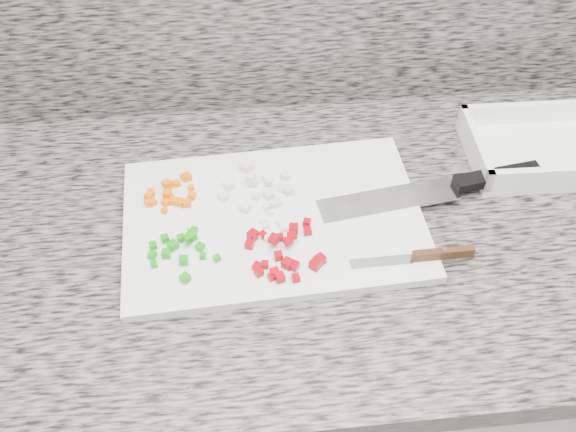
# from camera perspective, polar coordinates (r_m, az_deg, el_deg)

# --- Properties ---
(cabinet) EXTENTS (3.92, 0.62, 0.86)m
(cabinet) POSITION_cam_1_polar(r_m,az_deg,el_deg) (1.36, 3.38, -13.85)
(cabinet) COLOR white
(cabinet) RESTS_ON ground
(countertop) EXTENTS (3.96, 0.64, 0.04)m
(countertop) POSITION_cam_1_polar(r_m,az_deg,el_deg) (0.99, 4.52, -1.38)
(countertop) COLOR slate
(countertop) RESTS_ON cabinet
(cutting_board) EXTENTS (0.46, 0.32, 0.01)m
(cutting_board) POSITION_cam_1_polar(r_m,az_deg,el_deg) (0.97, -1.30, -0.31)
(cutting_board) COLOR white
(cutting_board) RESTS_ON countertop
(carrot_pile) EXTENTS (0.08, 0.08, 0.02)m
(carrot_pile) POSITION_cam_1_polar(r_m,az_deg,el_deg) (1.00, -10.31, 2.04)
(carrot_pile) COLOR orange
(carrot_pile) RESTS_ON cutting_board
(onion_pile) EXTENTS (0.12, 0.11, 0.02)m
(onion_pile) POSITION_cam_1_polar(r_m,az_deg,el_deg) (1.00, -2.85, 2.95)
(onion_pile) COLOR silver
(onion_pile) RESTS_ON cutting_board
(green_pepper_pile) EXTENTS (0.10, 0.10, 0.02)m
(green_pepper_pile) POSITION_cam_1_polar(r_m,az_deg,el_deg) (0.92, -9.51, -2.82)
(green_pepper_pile) COLOR #16940D
(green_pepper_pile) RESTS_ON cutting_board
(red_pepper_pile) EXTENTS (0.11, 0.11, 0.02)m
(red_pepper_pile) POSITION_cam_1_polar(r_m,az_deg,el_deg) (0.90, -0.34, -3.28)
(red_pepper_pile) COLOR #A6020D
(red_pepper_pile) RESTS_ON cutting_board
(garlic_pile) EXTENTS (0.04, 0.06, 0.01)m
(garlic_pile) POSITION_cam_1_polar(r_m,az_deg,el_deg) (0.94, -1.47, -1.20)
(garlic_pile) COLOR #F9F4C0
(garlic_pile) RESTS_ON cutting_board
(chef_knife) EXTENTS (0.36, 0.09, 0.02)m
(chef_knife) POSITION_cam_1_polar(r_m,az_deg,el_deg) (1.03, 15.10, 2.72)
(chef_knife) COLOR silver
(chef_knife) RESTS_ON cutting_board
(paring_knife) EXTENTS (0.18, 0.02, 0.02)m
(paring_knife) POSITION_cam_1_polar(r_m,az_deg,el_deg) (0.92, 12.30, -3.47)
(paring_knife) COLOR silver
(paring_knife) RESTS_ON cutting_board
(tray) EXTENTS (0.24, 0.18, 0.05)m
(tray) POSITION_cam_1_polar(r_m,az_deg,el_deg) (1.14, 21.53, 5.52)
(tray) COLOR white
(tray) RESTS_ON countertop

